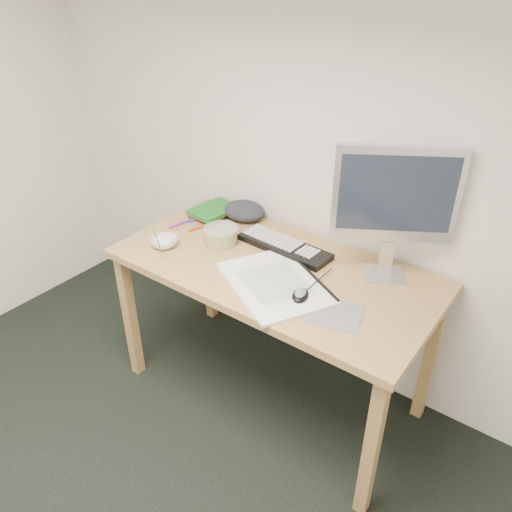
{
  "coord_description": "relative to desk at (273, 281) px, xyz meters",
  "views": [
    {
      "loc": [
        0.91,
        -0.07,
        1.89
      ],
      "look_at": [
        -0.14,
        1.34,
        0.83
      ],
      "focal_mm": 35.0,
      "sensor_mm": 36.0,
      "label": 1
    }
  ],
  "objects": [
    {
      "name": "desk",
      "position": [
        0.0,
        0.0,
        0.0
      ],
      "size": [
        1.4,
        0.7,
        0.75
      ],
      "color": "tan",
      "rests_on": "ground"
    },
    {
      "name": "mousepad",
      "position": [
        0.38,
        -0.14,
        0.08
      ],
      "size": [
        0.24,
        0.23,
        0.0
      ],
      "primitive_type": "cube",
      "rotation": [
        0.0,
        0.0,
        0.26
      ],
      "color": "slate",
      "rests_on": "desk"
    },
    {
      "name": "sketchpad",
      "position": [
        0.09,
        -0.12,
        0.09
      ],
      "size": [
        0.57,
        0.52,
        0.01
      ],
      "primitive_type": "cube",
      "rotation": [
        0.0,
        0.0,
        -0.5
      ],
      "color": "white",
      "rests_on": "desk"
    },
    {
      "name": "keyboard",
      "position": [
        -0.04,
        0.14,
        0.1
      ],
      "size": [
        0.46,
        0.17,
        0.03
      ],
      "primitive_type": "cube",
      "rotation": [
        0.0,
        0.0,
        -0.07
      ],
      "color": "black",
      "rests_on": "desk"
    },
    {
      "name": "monitor",
      "position": [
        0.41,
        0.21,
        0.43
      ],
      "size": [
        0.43,
        0.28,
        0.56
      ],
      "rotation": [
        0.0,
        0.0,
        0.54
      ],
      "color": "silver",
      "rests_on": "desk"
    },
    {
      "name": "mouse",
      "position": [
        0.22,
        -0.14,
        0.11
      ],
      "size": [
        0.09,
        0.12,
        0.03
      ],
      "primitive_type": "ellipsoid",
      "rotation": [
        0.0,
        0.0,
        0.34
      ],
      "color": "black",
      "rests_on": "sketchpad"
    },
    {
      "name": "rice_bowl",
      "position": [
        -0.5,
        -0.16,
        0.1
      ],
      "size": [
        0.13,
        0.13,
        0.04
      ],
      "primitive_type": "imported",
      "rotation": [
        0.0,
        0.0,
        0.05
      ],
      "color": "silver",
      "rests_on": "desk"
    },
    {
      "name": "chopsticks",
      "position": [
        -0.5,
        -0.19,
        0.12
      ],
      "size": [
        0.19,
        0.14,
        0.02
      ],
      "primitive_type": "cylinder",
      "rotation": [
        0.0,
        1.57,
        -0.61
      ],
      "color": "#BBBBBE",
      "rests_on": "rice_bowl"
    },
    {
      "name": "fruit_tub",
      "position": [
        -0.31,
        0.02,
        0.12
      ],
      "size": [
        0.18,
        0.18,
        0.08
      ],
      "primitive_type": "cylinder",
      "rotation": [
        0.0,
        0.0,
        0.1
      ],
      "color": "#DBC14D",
      "rests_on": "desk"
    },
    {
      "name": "book_red",
      "position": [
        -0.54,
        0.22,
        0.09
      ],
      "size": [
        0.21,
        0.25,
        0.02
      ],
      "primitive_type": "cube",
      "rotation": [
        0.0,
        0.0,
        0.23
      ],
      "color": "maroon",
      "rests_on": "desk"
    },
    {
      "name": "book_green",
      "position": [
        -0.52,
        0.21,
        0.11
      ],
      "size": [
        0.19,
        0.25,
        0.02
      ],
      "primitive_type": "cube",
      "rotation": [
        0.0,
        0.0,
        -0.12
      ],
      "color": "#1B6C23",
      "rests_on": "book_red"
    },
    {
      "name": "cloth_lump",
      "position": [
        -0.38,
        0.29,
        0.12
      ],
      "size": [
        0.18,
        0.15,
        0.08
      ],
      "primitive_type": "ellipsoid",
      "rotation": [
        0.0,
        0.0,
        0.0
      ],
      "color": "#24282C",
      "rests_on": "desk"
    },
    {
      "name": "pencil_pink",
      "position": [
        -0.07,
        0.08,
        0.09
      ],
      "size": [
        0.17,
        0.03,
        0.01
      ],
      "primitive_type": "cylinder",
      "rotation": [
        0.0,
        1.57,
        -0.12
      ],
      "color": "#CC6680",
      "rests_on": "desk"
    },
    {
      "name": "pencil_tan",
      "position": [
        0.05,
        0.09,
        0.09
      ],
      "size": [
        0.17,
        0.11,
        0.01
      ],
      "primitive_type": "cylinder",
      "rotation": [
        0.0,
        1.57,
        -0.58
      ],
      "color": "tan",
      "rests_on": "desk"
    },
    {
      "name": "pencil_black",
      "position": [
        0.07,
        0.04,
        0.09
      ],
      "size": [
        0.18,
        0.08,
        0.01
      ],
      "primitive_type": "cylinder",
      "rotation": [
        0.0,
        1.57,
        0.4
      ],
      "color": "black",
      "rests_on": "desk"
    },
    {
      "name": "marker_blue",
      "position": [
        -0.54,
        0.13,
        0.09
      ],
      "size": [
        0.09,
        0.12,
        0.01
      ],
      "primitive_type": "cylinder",
      "rotation": [
        0.0,
        1.57,
        0.92
      ],
      "color": "#1E3FA7",
      "rests_on": "desk"
    },
    {
      "name": "marker_orange",
      "position": [
        -0.48,
        0.08,
        0.09
      ],
      "size": [
        0.05,
        0.14,
        0.01
      ],
      "primitive_type": "cylinder",
      "rotation": [
        0.0,
        1.57,
        1.27
      ],
      "color": "#C05016",
      "rests_on": "desk"
    },
    {
      "name": "marker_purple",
      "position": [
        -0.59,
        0.04,
        0.09
      ],
      "size": [
        0.03,
        0.13,
        0.01
      ],
      "primitive_type": "cylinder",
      "rotation": [
        0.0,
        1.57,
        1.41
      ],
      "color": "purple",
      "rests_on": "desk"
    }
  ]
}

